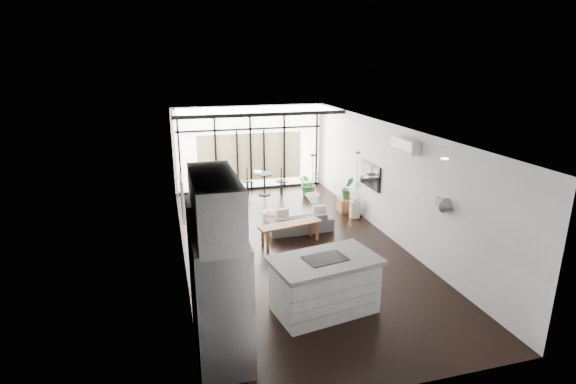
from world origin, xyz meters
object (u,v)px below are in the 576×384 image
pouf (271,218)px  island (325,285)px  console_bench (290,233)px  sofa (300,219)px  tv (370,175)px  fridge (223,305)px  milk_can (355,207)px

pouf → island: bearing=-91.2°
island → console_bench: bearing=75.7°
island → console_bench: (0.24, 3.05, -0.25)m
sofa → console_bench: 0.82m
pouf → tv: bearing=-9.7°
sofa → tv: size_ratio=1.52×
sofa → console_bench: (-0.45, -0.68, -0.08)m
fridge → console_bench: (2.14, 4.02, -0.73)m
milk_can → pouf: bearing=179.2°
pouf → milk_can: bearing=-0.8°
island → fridge: size_ratio=0.94×
milk_can → console_bench: bearing=-150.9°
island → pouf: bearing=79.1°
milk_can → tv: bearing=-62.9°
console_bench → milk_can: milk_can is taller
pouf → console_bench: bearing=-83.1°
fridge → tv: fridge is taller
fridge → console_bench: fridge is taller
fridge → milk_can: bearing=50.3°
tv → milk_can: bearing=117.1°
fridge → console_bench: size_ratio=1.25×
fridge → pouf: bearing=69.5°
console_bench → tv: bearing=7.7°
console_bench → tv: size_ratio=1.42×
fridge → sofa: size_ratio=1.17×
island → sofa: (0.69, 3.73, -0.18)m
fridge → console_bench: bearing=62.0°
sofa → pouf: sofa is taller
console_bench → fridge: bearing=-129.2°
island → tv: tv is taller
sofa → pouf: 0.86m
console_bench → pouf: size_ratio=3.26×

